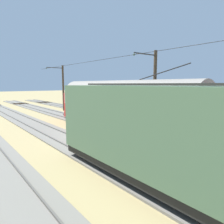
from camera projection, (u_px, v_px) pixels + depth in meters
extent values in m
plane|color=tan|center=(95.00, 136.00, 16.26)|extent=(220.00, 220.00, 0.00)
cube|color=slate|center=(156.00, 124.00, 20.72)|extent=(2.80, 80.00, 0.10)
cube|color=#59544C|center=(151.00, 124.00, 20.26)|extent=(0.07, 80.00, 0.08)
cube|color=#59544C|center=(161.00, 122.00, 21.14)|extent=(0.07, 80.00, 0.08)
cube|color=#382819|center=(42.00, 102.00, 45.65)|extent=(2.50, 0.24, 0.08)
cube|color=#382819|center=(43.00, 102.00, 45.14)|extent=(2.50, 0.24, 0.08)
cube|color=#382819|center=(44.00, 102.00, 44.63)|extent=(2.50, 0.24, 0.08)
cube|color=#382819|center=(45.00, 102.00, 44.13)|extent=(2.50, 0.24, 0.08)
cube|color=#382819|center=(46.00, 103.00, 43.62)|extent=(2.50, 0.24, 0.08)
cube|color=slate|center=(119.00, 131.00, 17.74)|extent=(2.80, 80.00, 0.10)
cube|color=#59544C|center=(112.00, 131.00, 17.29)|extent=(0.07, 80.00, 0.08)
cube|color=#59544C|center=(125.00, 129.00, 18.17)|extent=(0.07, 80.00, 0.08)
cube|color=#382819|center=(19.00, 103.00, 42.67)|extent=(2.50, 0.24, 0.08)
cube|color=#382819|center=(19.00, 103.00, 42.17)|extent=(2.50, 0.24, 0.08)
cube|color=#382819|center=(20.00, 104.00, 41.66)|extent=(2.50, 0.24, 0.08)
cube|color=#382819|center=(21.00, 104.00, 41.15)|extent=(2.50, 0.24, 0.08)
cube|color=#382819|center=(22.00, 104.00, 40.65)|extent=(2.50, 0.24, 0.08)
cube|color=slate|center=(66.00, 140.00, 14.77)|extent=(2.80, 80.00, 0.10)
cube|color=#59544C|center=(57.00, 141.00, 14.32)|extent=(0.07, 80.00, 0.08)
cube|color=#59544C|center=(75.00, 137.00, 15.19)|extent=(0.07, 80.00, 0.08)
cube|color=#59544C|center=(1.00, 150.00, 12.22)|extent=(0.07, 80.00, 0.08)
cube|color=red|center=(119.00, 123.00, 17.63)|extent=(2.65, 15.37, 0.55)
cube|color=red|center=(119.00, 114.00, 17.53)|extent=(2.55, 15.37, 0.95)
cube|color=beige|center=(119.00, 103.00, 17.40)|extent=(2.55, 15.37, 1.05)
cylinder|color=gray|center=(119.00, 96.00, 17.33)|extent=(2.65, 15.07, 2.65)
cylinder|color=red|center=(75.00, 105.00, 23.45)|extent=(2.55, 2.55, 2.55)
cylinder|color=red|center=(208.00, 126.00, 11.55)|extent=(2.55, 2.55, 2.55)
cube|color=black|center=(71.00, 95.00, 24.20)|extent=(1.63, 0.08, 0.36)
cube|color=black|center=(71.00, 98.00, 24.27)|extent=(1.73, 0.06, 0.80)
cube|color=black|center=(130.00, 102.00, 18.19)|extent=(0.04, 12.91, 0.80)
cube|color=black|center=(107.00, 104.00, 16.61)|extent=(0.04, 12.91, 0.80)
cylinder|color=silver|center=(70.00, 106.00, 24.47)|extent=(0.24, 0.06, 0.24)
cube|color=gray|center=(71.00, 114.00, 24.54)|extent=(1.94, 0.12, 0.20)
cylinder|color=black|center=(162.00, 72.00, 13.69)|extent=(0.07, 4.13, 0.97)
cylinder|color=black|center=(94.00, 117.00, 21.93)|extent=(0.10, 0.76, 0.76)
cylinder|color=black|center=(82.00, 118.00, 21.05)|extent=(0.10, 0.76, 0.76)
cylinder|color=black|center=(173.00, 135.00, 14.26)|extent=(0.10, 0.76, 0.76)
cylinder|color=black|center=(160.00, 138.00, 13.38)|extent=(0.10, 0.76, 0.76)
cube|color=#4C6B4C|center=(169.00, 129.00, 7.71)|extent=(2.90, 11.24, 3.20)
cube|color=#332D28|center=(170.00, 84.00, 7.49)|extent=(0.70, 10.12, 0.08)
cube|color=black|center=(167.00, 176.00, 7.95)|extent=(2.70, 11.24, 0.36)
cube|color=black|center=(191.00, 131.00, 8.65)|extent=(0.06, 2.20, 2.56)
cylinder|color=black|center=(116.00, 146.00, 11.45)|extent=(0.10, 0.84, 0.84)
cylinder|color=black|center=(95.00, 151.00, 10.57)|extent=(0.10, 0.84, 0.84)
cylinder|color=black|center=(188.00, 122.00, 18.73)|extent=(0.10, 0.84, 0.84)
cylinder|color=black|center=(178.00, 124.00, 17.85)|extent=(0.10, 0.84, 0.84)
cylinder|color=#423323|center=(63.00, 88.00, 31.17)|extent=(0.28, 0.28, 6.73)
cylinder|color=#2D2D2D|center=(55.00, 68.00, 30.03)|extent=(2.44, 0.10, 0.10)
sphere|color=#334733|center=(47.00, 68.00, 29.30)|extent=(0.16, 0.16, 0.16)
cylinder|color=#423323|center=(155.00, 92.00, 17.44)|extent=(0.28, 0.28, 6.73)
cylinder|color=#2D2D2D|center=(145.00, 54.00, 16.29)|extent=(2.44, 0.10, 0.10)
sphere|color=#334733|center=(134.00, 55.00, 15.57)|extent=(0.16, 0.16, 0.16)
cylinder|color=black|center=(55.00, 68.00, 30.03)|extent=(2.44, 0.02, 0.02)
cylinder|color=black|center=(100.00, 108.00, 30.46)|extent=(0.08, 0.08, 1.10)
cylinder|color=red|center=(100.00, 103.00, 30.37)|extent=(0.30, 0.30, 0.03)
cylinder|color=#262626|center=(99.00, 109.00, 30.37)|extent=(0.33, 0.04, 0.54)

